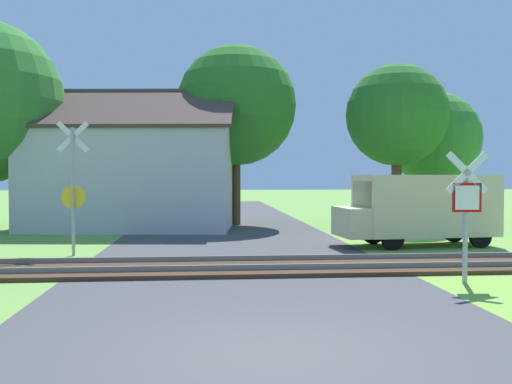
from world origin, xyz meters
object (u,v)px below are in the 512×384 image
Objects in this scene: tree_far at (434,138)px; stop_sign_near at (466,207)px; tree_center at (236,106)px; crossing_sign_far at (73,183)px; house at (135,176)px; mail_truck at (420,207)px; tree_right at (397,116)px.

stop_sign_near is at bearing -110.14° from tree_far.
crossing_sign_far is at bearing -117.73° from tree_center.
crossing_sign_far is 0.46× the size of tree_center.
stop_sign_near is 15.77m from house.
stop_sign_near is 0.43× the size of tree_far.
stop_sign_near is 0.73× the size of crossing_sign_far.
tree_far is (14.04, 2.22, 1.80)m from house.
tree_far is 1.24× the size of mail_truck.
tree_center is (-3.93, 14.45, 3.77)m from stop_sign_near.
tree_far reaches higher than mail_truck.
tree_center reaches higher than tree_right.
tree_right reaches higher than house.
mail_truck is at bearing -102.88° from tree_right.
house is at bearing -166.39° from tree_center.
crossing_sign_far is 10.47m from mail_truck.
house is at bearing -171.00° from tree_far.
tree_right is at bearing -18.18° from mail_truck.
stop_sign_near is 10.22m from crossing_sign_far.
tree_far is (14.69, 10.72, 2.00)m from crossing_sign_far.
tree_center reaches higher than stop_sign_near.
tree_center reaches higher than mail_truck.
tree_right reaches higher than crossing_sign_far.
mail_truck is at bearing -57.24° from tree_center.
tree_far is 3.94m from tree_right.
tree_far reaches higher than house.
house is (0.64, 8.50, 0.20)m from crossing_sign_far.
crossing_sign_far reaches higher than mail_truck.
house reaches higher than crossing_sign_far.
tree_center is at bearing -173.14° from tree_far.
tree_far reaches higher than stop_sign_near.
mail_truck is (9.72, -7.24, -0.97)m from house.
tree_center reaches higher than tree_far.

